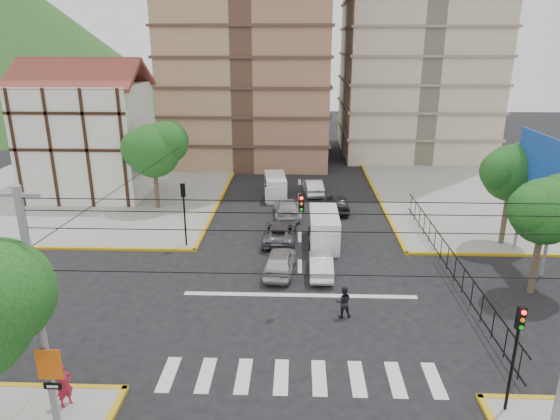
{
  "coord_description": "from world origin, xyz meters",
  "views": [
    {
      "loc": [
        -0.21,
        -23.68,
        13.41
      ],
      "look_at": [
        -1.22,
        4.2,
        4.0
      ],
      "focal_mm": 32.0,
      "sensor_mm": 36.0,
      "label": 1
    }
  ],
  "objects_px": {
    "van_right_lane": "(324,231)",
    "car_white_front_right": "(321,265)",
    "traffic_light_se": "(517,342)",
    "van_left_lane": "(275,188)",
    "pedestrian_crosswalk": "(343,302)",
    "traffic_light_nw": "(184,204)",
    "district_sign": "(50,372)",
    "car_silver_front_left": "(280,261)",
    "pedestrian_sw_corner": "(64,385)"
  },
  "relations": [
    {
      "from": "district_sign",
      "to": "car_silver_front_left",
      "type": "relative_size",
      "value": 0.73
    },
    {
      "from": "district_sign",
      "to": "pedestrian_sw_corner",
      "type": "height_order",
      "value": "district_sign"
    },
    {
      "from": "traffic_light_nw",
      "to": "district_sign",
      "type": "bearing_deg",
      "value": -93.36
    },
    {
      "from": "traffic_light_se",
      "to": "van_right_lane",
      "type": "distance_m",
      "value": 17.56
    },
    {
      "from": "pedestrian_sw_corner",
      "to": "car_silver_front_left",
      "type": "bearing_deg",
      "value": 7.51
    },
    {
      "from": "car_silver_front_left",
      "to": "pedestrian_sw_corner",
      "type": "relative_size",
      "value": 2.52
    },
    {
      "from": "district_sign",
      "to": "traffic_light_nw",
      "type": "bearing_deg",
      "value": 86.64
    },
    {
      "from": "pedestrian_crosswalk",
      "to": "traffic_light_se",
      "type": "bearing_deg",
      "value": 125.75
    },
    {
      "from": "van_right_lane",
      "to": "car_white_front_right",
      "type": "xyz_separation_m",
      "value": [
        -0.41,
        -4.64,
        -0.43
      ]
    },
    {
      "from": "traffic_light_se",
      "to": "van_right_lane",
      "type": "xyz_separation_m",
      "value": [
        -6.13,
        16.33,
        -2.03
      ]
    },
    {
      "from": "car_white_front_right",
      "to": "traffic_light_nw",
      "type": "bearing_deg",
      "value": -23.25
    },
    {
      "from": "van_left_lane",
      "to": "pedestrian_crosswalk",
      "type": "xyz_separation_m",
      "value": [
        4.41,
        -20.46,
        -0.14
      ]
    },
    {
      "from": "van_left_lane",
      "to": "district_sign",
      "type": "bearing_deg",
      "value": -109.27
    },
    {
      "from": "traffic_light_se",
      "to": "pedestrian_sw_corner",
      "type": "relative_size",
      "value": 2.53
    },
    {
      "from": "car_white_front_right",
      "to": "pedestrian_crosswalk",
      "type": "height_order",
      "value": "pedestrian_crosswalk"
    },
    {
      "from": "van_right_lane",
      "to": "pedestrian_crosswalk",
      "type": "xyz_separation_m",
      "value": [
        0.53,
        -9.53,
        -0.24
      ]
    },
    {
      "from": "district_sign",
      "to": "car_silver_front_left",
      "type": "xyz_separation_m",
      "value": [
        7.58,
        13.3,
        -1.7
      ]
    },
    {
      "from": "car_silver_front_left",
      "to": "traffic_light_se",
      "type": "bearing_deg",
      "value": 132.15
    },
    {
      "from": "pedestrian_crosswalk",
      "to": "district_sign",
      "type": "bearing_deg",
      "value": 33.1
    },
    {
      "from": "traffic_light_se",
      "to": "car_white_front_right",
      "type": "height_order",
      "value": "traffic_light_se"
    },
    {
      "from": "van_left_lane",
      "to": "van_right_lane",
      "type": "bearing_deg",
      "value": -76.81
    },
    {
      "from": "pedestrian_sw_corner",
      "to": "pedestrian_crosswalk",
      "type": "height_order",
      "value": "pedestrian_sw_corner"
    },
    {
      "from": "traffic_light_se",
      "to": "van_left_lane",
      "type": "bearing_deg",
      "value": 110.16
    },
    {
      "from": "traffic_light_nw",
      "to": "van_left_lane",
      "type": "distance_m",
      "value": 13.11
    },
    {
      "from": "van_right_lane",
      "to": "car_silver_front_left",
      "type": "bearing_deg",
      "value": -122.87
    },
    {
      "from": "car_white_front_right",
      "to": "pedestrian_sw_corner",
      "type": "xyz_separation_m",
      "value": [
        -10.25,
        -12.05,
        0.37
      ]
    },
    {
      "from": "traffic_light_nw",
      "to": "car_silver_front_left",
      "type": "height_order",
      "value": "traffic_light_nw"
    },
    {
      "from": "pedestrian_crosswalk",
      "to": "car_silver_front_left",
      "type": "bearing_deg",
      "value": -59.64
    },
    {
      "from": "car_white_front_right",
      "to": "pedestrian_sw_corner",
      "type": "distance_m",
      "value": 15.83
    },
    {
      "from": "traffic_light_se",
      "to": "pedestrian_crosswalk",
      "type": "relative_size",
      "value": 2.6
    },
    {
      "from": "van_left_lane",
      "to": "pedestrian_sw_corner",
      "type": "xyz_separation_m",
      "value": [
        -6.78,
        -27.63,
        0.03
      ]
    },
    {
      "from": "van_right_lane",
      "to": "traffic_light_nw",
      "type": "bearing_deg",
      "value": -175.58
    },
    {
      "from": "car_white_front_right",
      "to": "pedestrian_sw_corner",
      "type": "bearing_deg",
      "value": 49.74
    },
    {
      "from": "van_right_lane",
      "to": "pedestrian_crosswalk",
      "type": "distance_m",
      "value": 9.55
    },
    {
      "from": "traffic_light_se",
      "to": "pedestrian_sw_corner",
      "type": "distance_m",
      "value": 16.92
    },
    {
      "from": "traffic_light_se",
      "to": "pedestrian_crosswalk",
      "type": "distance_m",
      "value": 9.09
    },
    {
      "from": "traffic_light_nw",
      "to": "car_silver_front_left",
      "type": "distance_m",
      "value": 7.93
    },
    {
      "from": "van_left_lane",
      "to": "car_silver_front_left",
      "type": "relative_size",
      "value": 1.07
    },
    {
      "from": "car_silver_front_left",
      "to": "pedestrian_crosswalk",
      "type": "bearing_deg",
      "value": 128.97
    },
    {
      "from": "traffic_light_se",
      "to": "traffic_light_nw",
      "type": "relative_size",
      "value": 1.0
    },
    {
      "from": "traffic_light_nw",
      "to": "district_sign",
      "type": "xyz_separation_m",
      "value": [
        -1.0,
        -17.04,
        -0.66
      ]
    },
    {
      "from": "traffic_light_se",
      "to": "van_right_lane",
      "type": "relative_size",
      "value": 0.89
    },
    {
      "from": "traffic_light_se",
      "to": "van_left_lane",
      "type": "height_order",
      "value": "traffic_light_se"
    },
    {
      "from": "traffic_light_nw",
      "to": "van_right_lane",
      "type": "height_order",
      "value": "traffic_light_nw"
    },
    {
      "from": "van_left_lane",
      "to": "traffic_light_se",
      "type": "bearing_deg",
      "value": -76.18
    },
    {
      "from": "district_sign",
      "to": "pedestrian_crosswalk",
      "type": "xyz_separation_m",
      "value": [
        11.0,
        8.24,
        -1.6
      ]
    },
    {
      "from": "car_silver_front_left",
      "to": "car_white_front_right",
      "type": "xyz_separation_m",
      "value": [
        2.48,
        -0.17,
        -0.09
      ]
    },
    {
      "from": "district_sign",
      "to": "van_right_lane",
      "type": "xyz_separation_m",
      "value": [
        10.47,
        17.77,
        -1.37
      ]
    },
    {
      "from": "traffic_light_se",
      "to": "pedestrian_crosswalk",
      "type": "bearing_deg",
      "value": 129.47
    },
    {
      "from": "van_right_lane",
      "to": "pedestrian_sw_corner",
      "type": "height_order",
      "value": "van_right_lane"
    }
  ]
}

